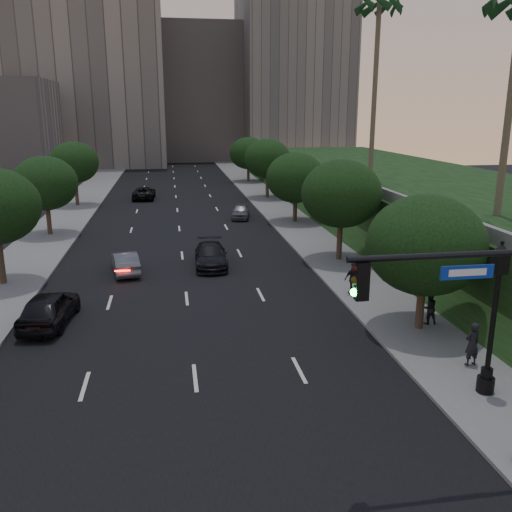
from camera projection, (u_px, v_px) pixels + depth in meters
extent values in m
plane|color=black|center=(204.00, 461.00, 15.51)|extent=(160.00, 160.00, 0.00)
cube|color=black|center=(180.00, 234.00, 44.12)|extent=(16.00, 140.00, 0.02)
cube|color=slate|center=(302.00, 229.00, 45.66)|extent=(4.50, 140.00, 0.15)
cube|color=slate|center=(48.00, 237.00, 42.54)|extent=(4.50, 140.00, 0.15)
cube|color=black|center=(446.00, 207.00, 45.04)|extent=(18.00, 90.00, 4.00)
cube|color=slate|center=(349.00, 180.00, 43.14)|extent=(0.35, 90.00, 0.70)
cube|color=gray|center=(90.00, 75.00, 96.98)|extent=(26.00, 20.00, 32.00)
cube|color=#9C948F|center=(199.00, 94.00, 110.34)|extent=(22.00, 18.00, 26.00)
cube|color=slate|center=(292.00, 67.00, 106.06)|extent=(20.00, 22.00, 36.00)
cylinder|color=#38281C|center=(421.00, 301.00, 24.33)|extent=(0.36, 0.36, 2.86)
ellipsoid|color=black|center=(425.00, 245.00, 23.66)|extent=(5.20, 5.20, 4.42)
cylinder|color=#38281C|center=(340.00, 238.00, 35.73)|extent=(0.36, 0.36, 3.21)
ellipsoid|color=black|center=(341.00, 194.00, 34.98)|extent=(5.20, 5.20, 4.42)
cylinder|color=#38281C|center=(295.00, 207.00, 48.18)|extent=(0.36, 0.36, 2.86)
ellipsoid|color=black|center=(296.00, 178.00, 47.50)|extent=(5.20, 5.20, 4.42)
cylinder|color=#38281C|center=(267.00, 185.00, 61.49)|extent=(0.36, 0.36, 3.21)
ellipsoid|color=black|center=(267.00, 159.00, 60.73)|extent=(5.20, 5.20, 4.42)
cylinder|color=#38281C|center=(248.00, 172.00, 75.84)|extent=(0.36, 0.36, 2.86)
ellipsoid|color=black|center=(248.00, 153.00, 75.16)|extent=(5.20, 5.20, 4.42)
cylinder|color=#38281C|center=(1.00, 258.00, 30.69)|extent=(0.36, 0.36, 3.26)
cylinder|color=#38281C|center=(49.00, 217.00, 43.12)|extent=(0.36, 0.36, 2.99)
ellipsoid|color=black|center=(45.00, 183.00, 42.42)|extent=(5.00, 5.00, 4.25)
cylinder|color=#38281C|center=(76.00, 191.00, 56.44)|extent=(0.36, 0.36, 3.26)
ellipsoid|color=black|center=(74.00, 162.00, 55.67)|extent=(5.00, 5.00, 4.25)
cylinder|color=#4C4233|center=(510.00, 105.00, 28.93)|extent=(0.40, 0.40, 12.00)
cylinder|color=#4C4233|center=(375.00, 91.00, 43.64)|extent=(0.40, 0.40, 14.50)
cylinder|color=black|center=(454.00, 255.00, 13.15)|extent=(5.40, 0.16, 0.16)
cube|color=black|center=(362.00, 281.00, 12.94)|extent=(0.32, 0.22, 0.95)
sphere|color=black|center=(355.00, 268.00, 12.83)|extent=(0.20, 0.20, 0.20)
sphere|color=#3F2B0A|center=(355.00, 280.00, 12.91)|extent=(0.20, 0.20, 0.20)
sphere|color=#19F24C|center=(354.00, 292.00, 12.98)|extent=(0.20, 0.20, 0.20)
cube|color=#0D31AB|center=(467.00, 272.00, 13.33)|extent=(1.40, 0.05, 0.35)
cylinder|color=black|center=(485.00, 386.00, 18.98)|extent=(0.60, 0.60, 0.70)
cylinder|color=black|center=(487.00, 373.00, 18.85)|extent=(0.40, 0.40, 0.40)
cylinder|color=black|center=(493.00, 321.00, 18.34)|extent=(0.18, 0.18, 3.60)
cube|color=black|center=(500.00, 263.00, 17.81)|extent=(0.42, 0.42, 0.70)
cone|color=black|center=(502.00, 248.00, 17.68)|extent=(0.64, 0.64, 0.35)
sphere|color=black|center=(503.00, 242.00, 17.63)|extent=(0.14, 0.14, 0.14)
imported|color=black|center=(49.00, 308.00, 25.21)|extent=(2.40, 4.95, 1.63)
imported|color=#57595F|center=(125.00, 262.00, 33.32)|extent=(2.13, 4.29, 1.35)
imported|color=black|center=(144.00, 193.00, 61.38)|extent=(2.55, 5.22, 1.43)
imported|color=black|center=(211.00, 255.00, 34.74)|extent=(2.19, 5.03, 1.44)
imported|color=#5C5D63|center=(241.00, 211.00, 50.34)|extent=(2.30, 4.16, 1.34)
imported|color=black|center=(472.00, 344.00, 20.80)|extent=(0.71, 0.53, 1.76)
imported|color=black|center=(429.00, 308.00, 24.92)|extent=(0.75, 0.59, 1.54)
imported|color=black|center=(353.00, 278.00, 28.99)|extent=(1.06, 0.55, 1.74)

